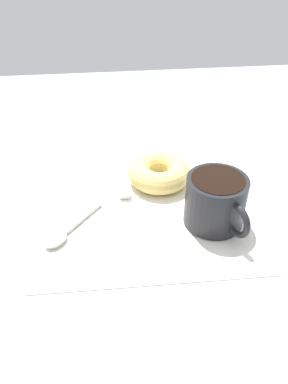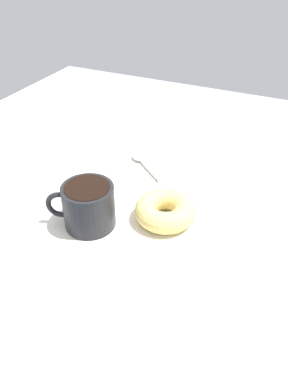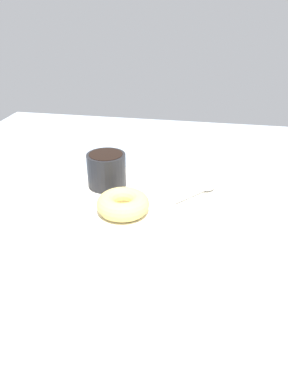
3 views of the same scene
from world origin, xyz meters
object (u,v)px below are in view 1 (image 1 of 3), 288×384
at_px(donut, 159,172).
at_px(spoon, 63,234).
at_px(coffee_cup, 216,201).
at_px(sugar_cube, 124,192).

distance_m(donut, spoon, 0.19).
height_order(coffee_cup, spoon, coffee_cup).
distance_m(donut, sugar_cube, 0.07).
distance_m(coffee_cup, donut, 0.13).
height_order(coffee_cup, sugar_cube, coffee_cup).
relative_size(coffee_cup, spoon, 1.13).
relative_size(donut, sugar_cube, 5.88).
bearing_deg(donut, coffee_cup, 119.84).
xyz_separation_m(spoon, sugar_cube, (-0.09, -0.08, 0.00)).
bearing_deg(sugar_cube, coffee_cup, 148.35).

